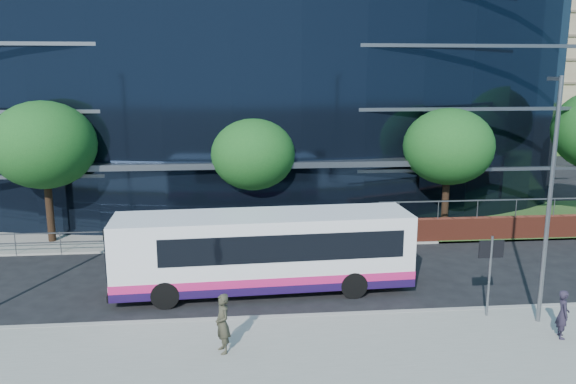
{
  "coord_description": "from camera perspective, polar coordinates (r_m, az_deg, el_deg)",
  "views": [
    {
      "loc": [
        -3.93,
        -18.67,
        8.2
      ],
      "look_at": [
        -1.37,
        8.0,
        2.54
      ],
      "focal_mm": 35.0,
      "sensor_mm": 36.0,
      "label": 1
    }
  ],
  "objects": [
    {
      "name": "pedestrian_b",
      "position": [
        16.94,
        -6.66,
        -13.13
      ],
      "size": [
        0.63,
        0.76,
        1.8
      ],
      "primitive_type": "imported",
      "rotation": [
        0.0,
        0.0,
        -1.21
      ],
      "color": "#393728",
      "rests_on": "pavement_near"
    },
    {
      "name": "city_bus",
      "position": [
        21.44,
        -2.22,
        -5.99
      ],
      "size": [
        11.33,
        3.09,
        3.04
      ],
      "rotation": [
        0.0,
        0.0,
        0.05
      ],
      "color": "white",
      "rests_on": "ground"
    },
    {
      "name": "ground",
      "position": [
        20.76,
        5.99,
        -11.4
      ],
      "size": [
        200.0,
        200.0,
        0.0
      ],
      "primitive_type": "plane",
      "color": "black",
      "rests_on": "ground"
    },
    {
      "name": "street_sign",
      "position": [
        19.99,
        19.89,
        -6.44
      ],
      "size": [
        0.85,
        0.09,
        2.8
      ],
      "color": "slate",
      "rests_on": "pavement_near"
    },
    {
      "name": "apartment_block",
      "position": [
        84.01,
        20.39,
        13.18
      ],
      "size": [
        60.0,
        42.0,
        30.0
      ],
      "color": "#2D511E",
      "rests_on": "ground"
    },
    {
      "name": "pavement_near",
      "position": [
        16.38,
        9.62,
        -17.99
      ],
      "size": [
        80.0,
        8.0,
        0.15
      ],
      "primitive_type": "cube",
      "color": "gray",
      "rests_on": "ground"
    },
    {
      "name": "tree_far_c",
      "position": [
        29.97,
        15.99,
        4.44
      ],
      "size": [
        4.62,
        4.62,
        6.51
      ],
      "color": "black",
      "rests_on": "ground"
    },
    {
      "name": "guard_railings",
      "position": [
        27.02,
        -13.98,
        -4.29
      ],
      "size": [
        24.0,
        0.05,
        1.1
      ],
      "color": "slate",
      "rests_on": "ground"
    },
    {
      "name": "pedestrian",
      "position": [
        19.67,
        26.14,
        -11.06
      ],
      "size": [
        0.51,
        0.64,
        1.55
      ],
      "primitive_type": "imported",
      "rotation": [
        0.0,
        0.0,
        1.3
      ],
      "color": "#251F2F",
      "rests_on": "pavement_near"
    },
    {
      "name": "kerb",
      "position": [
        19.84,
        6.58,
        -12.32
      ],
      "size": [
        80.0,
        0.25,
        0.16
      ],
      "primitive_type": "cube",
      "color": "gray",
      "rests_on": "ground"
    },
    {
      "name": "tree_dist_e",
      "position": [
        65.08,
        20.14,
        7.97
      ],
      "size": [
        4.62,
        4.62,
        6.51
      ],
      "color": "black",
      "rests_on": "ground"
    },
    {
      "name": "tree_far_b",
      "position": [
        28.47,
        -3.57,
        3.84
      ],
      "size": [
        4.29,
        4.29,
        6.05
      ],
      "color": "black",
      "rests_on": "ground"
    },
    {
      "name": "yellow_line_outer",
      "position": [
        20.05,
        6.45,
        -12.28
      ],
      "size": [
        80.0,
        0.08,
        0.01
      ],
      "primitive_type": "cube",
      "color": "gold",
      "rests_on": "ground"
    },
    {
      "name": "streetlight_east",
      "position": [
        19.62,
        25.05,
        -0.26
      ],
      "size": [
        0.15,
        0.77,
        8.0
      ],
      "color": "slate",
      "rests_on": "pavement_near"
    },
    {
      "name": "glass_office",
      "position": [
        39.52,
        -5.71,
        11.57
      ],
      "size": [
        44.0,
        23.1,
        16.0
      ],
      "color": "black",
      "rests_on": "ground"
    },
    {
      "name": "yellow_line_inner",
      "position": [
        20.18,
        6.36,
        -12.11
      ],
      "size": [
        80.0,
        0.08,
        0.01
      ],
      "primitive_type": "cube",
      "color": "gold",
      "rests_on": "ground"
    },
    {
      "name": "tree_far_a",
      "position": [
        29.31,
        -23.55,
        4.39
      ],
      "size": [
        4.95,
        4.95,
        6.98
      ],
      "color": "black",
      "rests_on": "ground"
    },
    {
      "name": "far_forecourt",
      "position": [
        30.84,
        -9.16,
        -3.56
      ],
      "size": [
        50.0,
        8.0,
        0.1
      ],
      "primitive_type": "cube",
      "color": "gray",
      "rests_on": "ground"
    }
  ]
}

